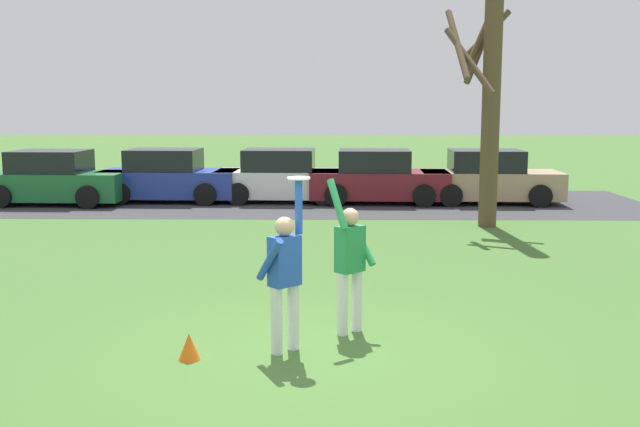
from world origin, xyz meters
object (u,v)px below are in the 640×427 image
at_px(person_catcher, 285,272).
at_px(person_defender, 350,259).
at_px(parked_car_white, 283,178).
at_px(parked_car_maroon, 378,179).
at_px(field_cone_orange, 189,347).
at_px(parked_car_green, 55,180).
at_px(parked_car_tan, 489,179).
at_px(frisbee_disc, 299,178).
at_px(parked_car_blue, 168,178).
at_px(bare_tree_tall, 489,86).

bearing_deg(person_catcher, person_defender, 0.00).
xyz_separation_m(parked_car_white, parked_car_maroon, (2.87, -0.21, 0.00)).
xyz_separation_m(person_defender, field_cone_orange, (-1.90, -1.05, -0.82)).
bearing_deg(person_catcher, parked_car_green, 77.26).
bearing_deg(parked_car_tan, frisbee_disc, -109.03).
xyz_separation_m(frisbee_disc, parked_car_blue, (-4.59, 13.52, -1.37)).
distance_m(frisbee_disc, parked_car_green, 15.09).
relative_size(person_catcher, parked_car_green, 0.50).
relative_size(frisbee_disc, parked_car_green, 0.07).
bearing_deg(field_cone_orange, parked_car_white, 89.37).
xyz_separation_m(parked_car_white, parked_car_tan, (6.19, -0.22, 0.00)).
xyz_separation_m(person_catcher, frisbee_disc, (0.16, 0.15, 1.11)).
bearing_deg(person_defender, parked_car_green, -98.65).
bearing_deg(person_catcher, bare_tree_tall, 22.00).
relative_size(parked_car_white, field_cone_orange, 12.99).
relative_size(parked_car_green, bare_tree_tall, 0.65).
height_order(parked_car_blue, bare_tree_tall, bare_tree_tall).
distance_m(parked_car_green, parked_car_white, 6.74).
xyz_separation_m(frisbee_disc, bare_tree_tall, (4.10, 9.08, 1.28)).
bearing_deg(parked_car_maroon, parked_car_green, -175.26).
xyz_separation_m(parked_car_white, field_cone_orange, (-0.15, -14.00, -0.57)).
bearing_deg(field_cone_orange, bare_tree_tall, 60.66).
relative_size(person_catcher, parked_car_maroon, 0.50).
distance_m(parked_car_blue, parked_car_white, 3.48).
bearing_deg(frisbee_disc, person_catcher, -136.77).
distance_m(person_catcher, parked_car_tan, 14.46).
height_order(parked_car_white, field_cone_orange, parked_car_white).
bearing_deg(parked_car_maroon, parked_car_white, 177.57).
relative_size(parked_car_blue, parked_car_maroon, 1.00).
bearing_deg(person_catcher, parked_car_tan, 25.49).
bearing_deg(field_cone_orange, parked_car_tan, 65.27).
bearing_deg(parked_car_white, frisbee_disc, -83.45).
height_order(person_defender, parked_car_blue, person_defender).
height_order(person_catcher, parked_car_maroon, person_catcher).
relative_size(parked_car_tan, bare_tree_tall, 0.65).
bearing_deg(frisbee_disc, parked_car_tan, 69.11).
height_order(person_defender, parked_car_tan, person_defender).
bearing_deg(parked_car_tan, person_defender, -107.43).
bearing_deg(person_defender, parked_car_maroon, -138.30).
xyz_separation_m(person_catcher, parked_car_green, (-7.65, 12.99, -0.25)).
height_order(frisbee_disc, parked_car_blue, frisbee_disc).
distance_m(frisbee_disc, parked_car_white, 13.65).
bearing_deg(frisbee_disc, parked_car_blue, 108.77).
xyz_separation_m(person_catcher, parked_car_tan, (5.25, 13.47, -0.25)).
distance_m(parked_car_blue, parked_car_maroon, 6.36).
height_order(parked_car_green, parked_car_white, same).
xyz_separation_m(parked_car_white, bare_tree_tall, (5.21, -4.46, 2.65)).
xyz_separation_m(parked_car_blue, parked_car_white, (3.48, 0.01, 0.00)).
height_order(parked_car_green, parked_car_maroon, same).
bearing_deg(person_defender, parked_car_white, -125.57).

